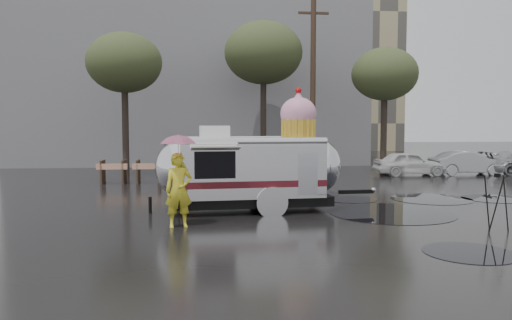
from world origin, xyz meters
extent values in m
plane|color=black|center=(0.00, 0.00, 0.00)|extent=(120.00, 120.00, 0.00)
cylinder|color=black|center=(2.13, -2.70, 0.01)|extent=(1.79, 1.79, 0.01)
cylinder|color=black|center=(2.21, 1.73, 0.01)|extent=(3.54, 3.54, 0.01)
cylinder|color=black|center=(0.42, 5.98, 0.01)|extent=(2.69, 2.69, 0.01)
cylinder|color=black|center=(4.55, 4.25, 0.01)|extent=(2.69, 2.69, 0.01)
cylinder|color=black|center=(1.81, 4.39, 0.01)|extent=(1.76, 1.76, 0.01)
cylinder|color=black|center=(6.70, 4.10, 0.01)|extent=(2.10, 2.10, 0.01)
cube|color=slate|center=(-4.00, 24.00, 6.50)|extent=(22.00, 12.00, 13.00)
cylinder|color=#473323|center=(2.50, 14.00, 4.50)|extent=(0.28, 0.28, 9.00)
cube|color=#473323|center=(2.50, 14.00, 8.30)|extent=(1.60, 0.12, 0.12)
cylinder|color=#382D26|center=(-7.00, 13.00, 2.93)|extent=(0.32, 0.32, 5.85)
ellipsoid|color=#364324|center=(-7.00, 13.00, 5.52)|extent=(3.64, 3.64, 2.86)
cylinder|color=#382D26|center=(0.00, 15.00, 3.38)|extent=(0.32, 0.32, 6.75)
ellipsoid|color=#364324|center=(0.00, 15.00, 6.38)|extent=(4.20, 4.20, 3.30)
cylinder|color=#382D26|center=(6.00, 13.00, 2.70)|extent=(0.32, 0.32, 5.40)
ellipsoid|color=#364324|center=(6.00, 13.00, 5.10)|extent=(3.36, 3.36, 2.64)
cube|color=#473323|center=(-7.50, 10.00, 0.50)|extent=(0.08, 0.80, 1.00)
cube|color=#473323|center=(-6.60, 10.00, 0.50)|extent=(0.08, 0.80, 1.00)
cube|color=#E5590C|center=(-7.05, 9.62, 0.75)|extent=(1.30, 0.04, 0.25)
cube|color=#473323|center=(-6.00, 10.00, 0.50)|extent=(0.08, 0.80, 1.00)
cube|color=#473323|center=(-5.10, 10.00, 0.50)|extent=(0.08, 0.80, 1.00)
cube|color=#E5590C|center=(-5.55, 9.62, 0.75)|extent=(1.30, 0.04, 0.25)
cube|color=#473323|center=(-4.50, 10.00, 0.50)|extent=(0.08, 0.80, 1.00)
cube|color=#473323|center=(-3.60, 10.00, 0.50)|extent=(0.08, 0.80, 1.00)
cube|color=#E5590C|center=(-4.05, 9.62, 0.75)|extent=(1.30, 0.04, 0.25)
imported|color=silver|center=(7.00, 12.00, 0.70)|extent=(4.00, 1.80, 1.40)
imported|color=#B2B2B7|center=(10.00, 12.00, 0.70)|extent=(4.00, 1.80, 1.40)
cube|color=silver|center=(-1.77, 2.65, 1.29)|extent=(4.23, 2.46, 1.66)
ellipsoid|color=silver|center=(0.26, 2.82, 1.29)|extent=(1.56, 2.24, 1.66)
ellipsoid|color=silver|center=(-3.79, 2.47, 1.29)|extent=(1.56, 2.24, 1.66)
cube|color=black|center=(-1.77, 2.65, 0.32)|extent=(4.76, 2.23, 0.28)
cylinder|color=black|center=(-1.22, 1.74, 0.32)|extent=(0.66, 0.26, 0.65)
cylinder|color=black|center=(-1.39, 3.63, 0.32)|extent=(0.66, 0.26, 0.65)
cylinder|color=silver|center=(-1.21, 1.61, 0.37)|extent=(0.89, 0.17, 0.89)
cube|color=black|center=(1.55, 2.93, 0.46)|extent=(1.11, 0.20, 0.11)
sphere|color=silver|center=(2.10, 2.98, 0.51)|extent=(0.16, 0.16, 0.15)
cylinder|color=black|center=(-4.62, 2.40, 0.23)|extent=(0.10, 0.10, 0.46)
cube|color=#53131A|center=(-1.68, 1.59, 0.88)|extent=(4.05, 0.38, 0.18)
cube|color=#53131A|center=(-1.86, 3.70, 0.88)|extent=(4.05, 0.38, 0.18)
cube|color=black|center=(-2.78, 1.48, 1.43)|extent=(1.11, 0.12, 0.74)
cube|color=beige|center=(-2.76, 1.26, 1.89)|extent=(1.33, 0.57, 0.13)
cube|color=silver|center=(-0.20, 1.70, 1.15)|extent=(0.55, 0.08, 1.20)
cube|color=white|center=(-2.78, 2.56, 2.31)|extent=(0.88, 0.67, 0.35)
cylinder|color=gold|center=(-0.29, 2.77, 2.40)|extent=(1.04, 1.04, 0.55)
ellipsoid|color=#F2A2BE|center=(-0.29, 2.77, 2.85)|extent=(1.16, 1.16, 0.96)
cone|color=#F2A2BE|center=(-0.29, 2.77, 3.33)|extent=(0.50, 0.50, 0.37)
sphere|color=red|center=(-0.29, 2.77, 3.53)|extent=(0.20, 0.20, 0.18)
imported|color=yellow|center=(-3.68, 0.32, 0.91)|extent=(0.74, 0.58, 1.83)
imported|color=pink|center=(-3.68, 0.32, 1.92)|extent=(1.09, 1.09, 0.74)
cylinder|color=black|center=(-3.68, 0.32, 0.83)|extent=(0.02, 0.02, 1.65)
cylinder|color=black|center=(4.05, -0.81, 0.65)|extent=(0.03, 0.31, 1.32)
cylinder|color=black|center=(3.70, -0.60, 0.65)|extent=(0.27, 0.17, 1.32)
cylinder|color=black|center=(3.70, -1.00, 0.65)|extent=(0.27, 0.17, 1.32)
cube|color=black|center=(3.81, -0.80, 1.32)|extent=(0.11, 0.09, 0.09)
camera|label=1|loc=(-2.94, -11.88, 2.50)|focal=35.00mm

